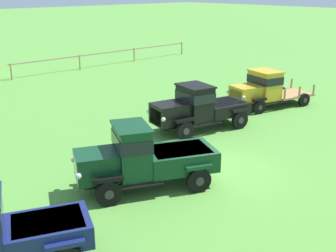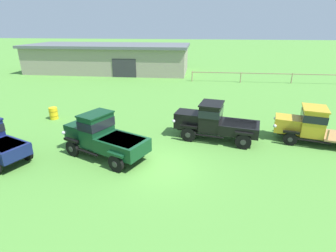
# 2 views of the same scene
# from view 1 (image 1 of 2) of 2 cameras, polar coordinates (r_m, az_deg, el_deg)

# --- Properties ---
(ground_plane) EXTENTS (240.00, 240.00, 0.00)m
(ground_plane) POSITION_cam_1_polar(r_m,az_deg,el_deg) (16.47, 6.30, -5.83)
(ground_plane) COLOR #518E38
(paddock_fence) EXTENTS (18.27, 0.39, 1.23)m
(paddock_fence) POSITION_cam_1_polar(r_m,az_deg,el_deg) (38.16, -8.02, 9.60)
(paddock_fence) COLOR #997F60
(paddock_fence) RESTS_ON ground
(vintage_truck_second_in_line) EXTENTS (5.14, 3.58, 2.33)m
(vintage_truck_second_in_line) POSITION_cam_1_polar(r_m,az_deg,el_deg) (14.55, -3.39, -4.26)
(vintage_truck_second_in_line) COLOR black
(vintage_truck_second_in_line) RESTS_ON ground
(vintage_truck_midrow_center) EXTENTS (5.33, 2.94, 2.27)m
(vintage_truck_midrow_center) POSITION_cam_1_polar(r_m,az_deg,el_deg) (20.46, 4.10, 2.55)
(vintage_truck_midrow_center) COLOR black
(vintage_truck_midrow_center) RESTS_ON ground
(vintage_truck_far_side) EXTENTS (5.49, 3.17, 2.17)m
(vintage_truck_far_side) POSITION_cam_1_polar(r_m,az_deg,el_deg) (24.87, 12.70, 4.97)
(vintage_truck_far_side) COLOR black
(vintage_truck_far_side) RESTS_ON ground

